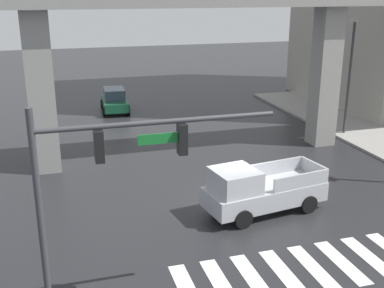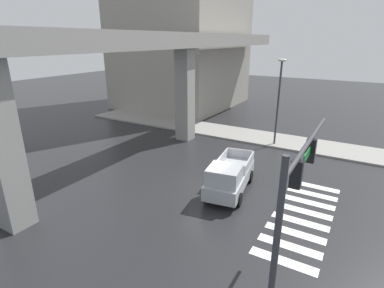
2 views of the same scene
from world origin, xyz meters
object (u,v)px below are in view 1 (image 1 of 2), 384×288
object	(u,v)px
pickup_truck	(259,190)
street_lamp_mid_block	(351,63)
traffic_signal_mast	(105,172)
sedan_dark_green	(115,100)

from	to	relation	value
pickup_truck	street_lamp_mid_block	world-z (taller)	street_lamp_mid_block
traffic_signal_mast	pickup_truck	bearing A→B (deg)	36.18
traffic_signal_mast	street_lamp_mid_block	xyz separation A→B (m)	(16.48, 13.61, 0.18)
sedan_dark_green	traffic_signal_mast	xyz separation A→B (m)	(-3.31, -24.04, 3.53)
pickup_truck	traffic_signal_mast	bearing A→B (deg)	-143.82
pickup_truck	sedan_dark_green	bearing A→B (deg)	99.94
traffic_signal_mast	street_lamp_mid_block	size ratio (longest dim) A/B	0.90
pickup_truck	traffic_signal_mast	distance (m)	8.93
pickup_truck	traffic_signal_mast	xyz separation A→B (m)	(-6.67, -4.88, 3.39)
sedan_dark_green	street_lamp_mid_block	size ratio (longest dim) A/B	0.60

